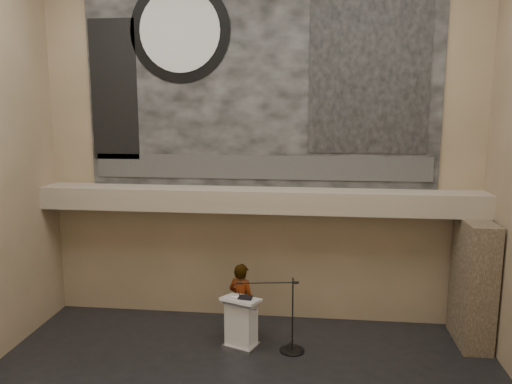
# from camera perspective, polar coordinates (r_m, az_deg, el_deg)

# --- Properties ---
(wall_back) EXTENTS (10.00, 0.02, 8.50)m
(wall_back) POSITION_cam_1_polar(r_m,az_deg,el_deg) (11.49, 0.46, 5.86)
(wall_back) COLOR #7B6D4E
(wall_back) RESTS_ON floor
(wall_front) EXTENTS (10.00, 0.02, 8.50)m
(wall_front) POSITION_cam_1_polar(r_m,az_deg,el_deg) (3.70, -12.79, -3.29)
(wall_front) COLOR #7B6D4E
(wall_front) RESTS_ON floor
(soffit) EXTENTS (10.00, 0.80, 0.50)m
(soffit) POSITION_cam_1_polar(r_m,az_deg,el_deg) (11.27, 0.23, -0.90)
(soffit) COLOR gray
(soffit) RESTS_ON wall_back
(sprinkler_left) EXTENTS (0.04, 0.04, 0.06)m
(sprinkler_left) POSITION_cam_1_polar(r_m,az_deg,el_deg) (11.56, -7.71, -2.13)
(sprinkler_left) COLOR #B2893D
(sprinkler_left) RESTS_ON soffit
(sprinkler_right) EXTENTS (0.04, 0.04, 0.06)m
(sprinkler_right) POSITION_cam_1_polar(r_m,az_deg,el_deg) (11.23, 9.89, -2.55)
(sprinkler_right) COLOR #B2893D
(sprinkler_right) RESTS_ON soffit
(banner) EXTENTS (8.00, 0.05, 5.00)m
(banner) POSITION_cam_1_polar(r_m,az_deg,el_deg) (11.45, 0.45, 13.10)
(banner) COLOR black
(banner) RESTS_ON wall_back
(banner_text_strip) EXTENTS (7.76, 0.02, 0.55)m
(banner_text_strip) POSITION_cam_1_polar(r_m,az_deg,el_deg) (11.48, 0.41, 2.84)
(banner_text_strip) COLOR #313131
(banner_text_strip) RESTS_ON banner
(banner_clock_rim) EXTENTS (2.30, 0.02, 2.30)m
(banner_clock_rim) POSITION_cam_1_polar(r_m,az_deg,el_deg) (11.83, -8.71, 17.76)
(banner_clock_rim) COLOR black
(banner_clock_rim) RESTS_ON banner
(banner_clock_face) EXTENTS (1.84, 0.02, 1.84)m
(banner_clock_face) POSITION_cam_1_polar(r_m,az_deg,el_deg) (11.81, -8.73, 17.77)
(banner_clock_face) COLOR silver
(banner_clock_face) RESTS_ON banner
(banner_building_print) EXTENTS (2.60, 0.02, 3.60)m
(banner_building_print) POSITION_cam_1_polar(r_m,az_deg,el_deg) (11.41, 12.84, 13.37)
(banner_building_print) COLOR black
(banner_building_print) RESTS_ON banner
(banner_brick_print) EXTENTS (1.10, 0.02, 3.20)m
(banner_brick_print) POSITION_cam_1_polar(r_m,az_deg,el_deg) (12.23, -15.93, 11.12)
(banner_brick_print) COLOR black
(banner_brick_print) RESTS_ON banner
(stone_pier) EXTENTS (0.60, 1.40, 2.70)m
(stone_pier) POSITION_cam_1_polar(r_m,az_deg,el_deg) (11.70, 23.56, -9.45)
(stone_pier) COLOR #46392B
(stone_pier) RESTS_ON floor
(lectern) EXTENTS (0.89, 0.77, 1.14)m
(lectern) POSITION_cam_1_polar(r_m,az_deg,el_deg) (10.84, -1.70, -14.69)
(lectern) COLOR silver
(lectern) RESTS_ON floor
(binder) EXTENTS (0.30, 0.24, 0.04)m
(binder) POSITION_cam_1_polar(r_m,az_deg,el_deg) (10.58, -1.25, -12.00)
(binder) COLOR black
(binder) RESTS_ON lectern
(papers) EXTENTS (0.23, 0.29, 0.00)m
(papers) POSITION_cam_1_polar(r_m,az_deg,el_deg) (10.60, -2.37, -12.05)
(papers) COLOR white
(papers) RESTS_ON lectern
(speaker_person) EXTENTS (0.74, 0.63, 1.71)m
(speaker_person) POSITION_cam_1_polar(r_m,az_deg,el_deg) (11.09, -1.66, -12.41)
(speaker_person) COLOR white
(speaker_person) RESTS_ON floor
(mic_stand) EXTENTS (1.41, 0.52, 1.60)m
(mic_stand) POSITION_cam_1_polar(r_m,az_deg,el_deg) (10.85, 3.94, -16.56)
(mic_stand) COLOR black
(mic_stand) RESTS_ON floor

